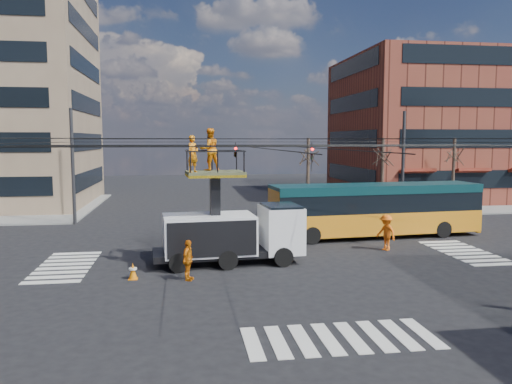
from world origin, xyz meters
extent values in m
plane|color=black|center=(0.00, 0.00, 0.00)|extent=(120.00, 120.00, 0.00)
cube|color=slate|center=(21.00, 21.00, 0.06)|extent=(18.00, 18.00, 0.12)
cube|color=black|center=(-13.00, 24.00, 2.33)|extent=(0.12, 13.60, 1.50)
cube|color=black|center=(-13.00, 24.00, 5.67)|extent=(0.12, 13.60, 1.50)
cube|color=black|center=(-13.00, 24.00, 9.00)|extent=(0.12, 13.60, 1.50)
cube|color=black|center=(-13.00, 24.00, 12.33)|extent=(0.12, 13.60, 1.50)
cube|color=black|center=(-13.00, 24.00, 15.67)|extent=(0.12, 13.60, 1.50)
cube|color=brown|center=(22.00, 24.00, 7.00)|extent=(20.00, 16.00, 14.00)
cube|color=black|center=(22.00, 16.00, 2.45)|extent=(17.00, 0.12, 1.58)
cube|color=black|center=(12.00, 24.00, 2.45)|extent=(0.12, 13.60, 1.58)
cube|color=black|center=(22.00, 16.00, 5.95)|extent=(17.00, 0.12, 1.57)
cube|color=black|center=(12.00, 24.00, 5.95)|extent=(0.12, 13.60, 1.57)
cube|color=black|center=(22.00, 16.00, 9.45)|extent=(17.00, 0.12, 1.57)
cube|color=black|center=(12.00, 24.00, 9.45)|extent=(0.12, 13.60, 1.57)
cube|color=black|center=(22.00, 16.00, 12.95)|extent=(17.00, 0.12, 1.57)
cube|color=black|center=(12.00, 24.00, 12.95)|extent=(0.12, 13.60, 1.57)
cylinder|color=#2D2D30|center=(12.00, 12.00, 4.00)|extent=(0.24, 0.24, 8.00)
cylinder|color=#2D2D30|center=(-12.00, 12.00, 4.00)|extent=(0.24, 0.24, 8.00)
cylinder|color=black|center=(0.00, 12.00, 5.70)|extent=(24.00, 0.03, 0.03)
cylinder|color=black|center=(-12.00, 0.00, 5.70)|extent=(0.03, 24.00, 0.03)
cylinder|color=black|center=(0.00, -12.00, 5.70)|extent=(24.00, 0.03, 0.03)
cylinder|color=black|center=(12.00, 0.00, 5.70)|extent=(0.03, 24.00, 0.03)
cylinder|color=black|center=(0.00, 0.00, 5.90)|extent=(24.02, 24.02, 0.03)
cylinder|color=black|center=(0.00, 0.00, 5.90)|extent=(24.02, 24.02, 0.03)
cylinder|color=black|center=(0.00, -1.20, 5.60)|extent=(24.00, 0.03, 0.03)
cylinder|color=black|center=(0.00, 1.20, 5.60)|extent=(24.00, 0.03, 0.03)
cylinder|color=black|center=(-1.20, 0.00, 5.50)|extent=(0.03, 24.00, 0.03)
cylinder|color=black|center=(1.20, 0.00, 5.50)|extent=(0.03, 24.00, 0.03)
imported|color=black|center=(2.50, 3.00, 5.10)|extent=(0.16, 0.20, 1.00)
imported|color=black|center=(-1.50, 5.00, 5.35)|extent=(0.26, 1.24, 0.50)
cylinder|color=#382B21|center=(5.00, 13.50, 3.00)|extent=(0.24, 0.24, 6.00)
cylinder|color=#382B21|center=(11.00, 13.50, 3.00)|extent=(0.24, 0.24, 6.00)
cylinder|color=#382B21|center=(17.00, 13.50, 3.00)|extent=(0.24, 0.24, 6.00)
cube|color=black|center=(-2.46, -0.52, 0.55)|extent=(7.14, 2.70, 0.30)
cube|color=white|center=(0.13, -0.33, 1.55)|extent=(1.97, 2.52, 2.20)
cube|color=black|center=(0.13, -0.33, 2.35)|extent=(1.76, 2.41, 0.80)
cube|color=white|center=(-3.36, -0.59, 1.45)|extent=(4.37, 2.80, 1.80)
cylinder|color=black|center=(0.02, -1.50, 0.45)|extent=(0.92, 0.41, 0.90)
cylinder|color=black|center=(-0.15, 0.80, 0.45)|extent=(0.92, 0.41, 0.90)
cylinder|color=black|center=(-2.57, -1.68, 0.45)|extent=(0.92, 0.41, 0.90)
cylinder|color=black|center=(-2.74, 0.61, 0.45)|extent=(0.92, 0.41, 0.90)
cylinder|color=black|center=(-4.77, -1.85, 0.45)|extent=(0.92, 0.41, 0.90)
cylinder|color=black|center=(-4.94, 0.45, 0.45)|extent=(0.92, 0.41, 0.90)
cube|color=black|center=(-3.06, -0.57, 2.87)|extent=(0.48, 0.48, 2.94)
cube|color=#484E2F|center=(-3.06, -0.57, 4.34)|extent=(2.75, 2.28, 0.12)
cube|color=yellow|center=(-3.06, -0.57, 4.22)|extent=(2.75, 2.28, 0.12)
imported|color=orange|center=(-4.07, -1.21, 5.23)|extent=(0.71, 0.71, 1.66)
imported|color=orange|center=(-3.26, -0.01, 5.40)|extent=(1.17, 1.05, 2.00)
cube|color=orange|center=(6.97, 4.67, 0.95)|extent=(12.93, 3.62, 1.30)
cube|color=black|center=(6.97, 4.67, 2.15)|extent=(12.93, 3.57, 1.10)
cube|color=#0B2E32|center=(6.97, 4.67, 2.95)|extent=(12.93, 3.62, 0.50)
cube|color=orange|center=(0.70, 4.17, 1.60)|extent=(0.45, 2.48, 2.80)
cube|color=orange|center=(13.23, 5.18, 1.60)|extent=(0.45, 2.48, 2.80)
cube|color=black|center=(0.65, 4.16, 0.45)|extent=(0.36, 2.60, 0.30)
cube|color=gold|center=(0.80, 4.18, 2.85)|extent=(0.23, 1.60, 0.35)
cylinder|color=black|center=(2.61, 3.14, 0.50)|extent=(1.02, 0.38, 1.00)
cylinder|color=black|center=(2.42, 5.49, 0.50)|extent=(1.02, 0.38, 1.00)
cylinder|color=black|center=(10.88, 3.81, 0.50)|extent=(1.02, 0.38, 1.00)
cylinder|color=black|center=(10.69, 6.16, 0.50)|extent=(1.02, 0.38, 1.00)
cone|color=orange|center=(-6.68, -2.65, 0.35)|extent=(0.36, 0.36, 0.70)
imported|color=orange|center=(-4.37, -3.16, 0.86)|extent=(0.74, 1.09, 1.72)
imported|color=#FF6510|center=(6.11, 1.07, 0.96)|extent=(1.15, 1.42, 1.92)
camera|label=1|loc=(-4.55, -23.72, 5.86)|focal=35.00mm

